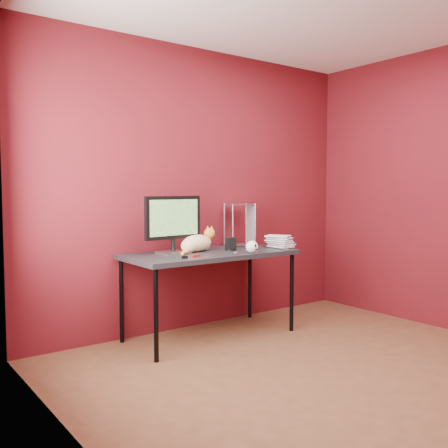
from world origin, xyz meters
TOP-DOWN VIEW (x-y plane):
  - room at (0.00, 0.00)m, footprint 3.52×3.52m
  - desk at (-0.15, 1.37)m, footprint 1.50×0.70m
  - monitor at (-0.46, 1.47)m, footprint 0.56×0.21m
  - cat at (-0.23, 1.45)m, footprint 0.44×0.25m
  - skull_mug at (0.09, 1.09)m, footprint 0.11×0.12m
  - speaker at (0.06, 1.35)m, footprint 0.10×0.10m
  - book_stack at (0.48, 1.23)m, footprint 0.25×0.27m
  - wire_rack at (0.35, 1.59)m, footprint 0.27×0.24m
  - pocket_knife at (-0.43, 1.18)m, footprint 0.09×0.04m
  - black_gadget at (-0.55, 1.14)m, footprint 0.05×0.04m
  - washer at (0.01, 1.20)m, footprint 0.05×0.05m

SIDE VIEW (x-z plane):
  - desk at x=-0.15m, z-range 0.32..1.07m
  - washer at x=0.01m, z-range 0.75..0.75m
  - pocket_knife at x=-0.43m, z-range 0.75..0.77m
  - black_gadget at x=-0.55m, z-range 0.75..0.77m
  - speaker at x=0.06m, z-range 0.75..0.86m
  - skull_mug at x=0.09m, z-range 0.75..0.86m
  - cat at x=-0.23m, z-range 0.72..0.94m
  - wire_rack at x=0.35m, z-range 0.75..1.16m
  - monitor at x=-0.46m, z-range 0.78..1.27m
  - book_stack at x=0.48m, z-range 0.75..2.04m
  - room at x=0.00m, z-range 0.14..2.75m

